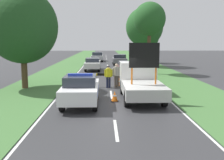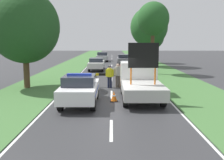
# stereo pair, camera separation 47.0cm
# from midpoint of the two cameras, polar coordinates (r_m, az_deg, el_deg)

# --- Properties ---
(ground_plane) EXTENTS (160.00, 160.00, 0.00)m
(ground_plane) POSITION_cam_midpoint_polar(r_m,az_deg,el_deg) (14.14, 0.88, -5.39)
(ground_plane) COLOR #333335
(lane_markings) EXTENTS (6.71, 73.66, 0.01)m
(lane_markings) POSITION_cam_midpoint_polar(r_m,az_deg,el_deg) (31.66, 0.41, 2.34)
(lane_markings) COLOR silver
(lane_markings) RESTS_ON ground
(grass_verge_left) EXTENTS (4.35, 120.00, 0.03)m
(grass_verge_left) POSITION_cam_midpoint_polar(r_m,az_deg,el_deg) (34.32, -8.97, 2.73)
(grass_verge_left) COLOR #427038
(grass_verge_left) RESTS_ON ground
(grass_verge_right) EXTENTS (4.35, 120.00, 0.03)m
(grass_verge_right) POSITION_cam_midpoint_polar(r_m,az_deg,el_deg) (34.39, 9.74, 2.72)
(grass_verge_right) COLOR #427038
(grass_verge_right) RESTS_ON ground
(police_car) EXTENTS (1.85, 4.52, 1.69)m
(police_car) POSITION_cam_midpoint_polar(r_m,az_deg,el_deg) (14.17, -6.02, -1.94)
(police_car) COLOR white
(police_car) RESTS_ON ground
(work_truck) EXTENTS (2.21, 5.24, 3.30)m
(work_truck) POSITION_cam_midpoint_polar(r_m,az_deg,el_deg) (15.70, 7.02, -0.22)
(work_truck) COLOR white
(work_truck) RESTS_ON ground
(road_barrier) EXTENTS (3.17, 0.08, 1.02)m
(road_barrier) POSITION_cam_midpoint_polar(r_m,az_deg,el_deg) (19.47, 0.94, 0.99)
(road_barrier) COLOR black
(road_barrier) RESTS_ON ground
(police_officer) EXTENTS (0.58, 0.37, 1.63)m
(police_officer) POSITION_cam_midpoint_polar(r_m,az_deg,el_deg) (19.05, 0.24, 1.17)
(police_officer) COLOR #191E38
(police_officer) RESTS_ON ground
(pedestrian_civilian) EXTENTS (0.63, 0.40, 1.76)m
(pedestrian_civilian) POSITION_cam_midpoint_polar(r_m,az_deg,el_deg) (19.16, 2.03, 1.41)
(pedestrian_civilian) COLOR brown
(pedestrian_civilian) RESTS_ON ground
(traffic_cone_near_police) EXTENTS (0.43, 0.43, 0.59)m
(traffic_cone_near_police) POSITION_cam_midpoint_polar(r_m,az_deg,el_deg) (14.83, 1.38, -3.58)
(traffic_cone_near_police) COLOR black
(traffic_cone_near_police) RESTS_ON ground
(traffic_cone_centre_front) EXTENTS (0.48, 0.48, 0.66)m
(traffic_cone_centre_front) POSITION_cam_midpoint_polar(r_m,az_deg,el_deg) (17.76, -7.13, -1.52)
(traffic_cone_centre_front) COLOR black
(traffic_cone_centre_front) RESTS_ON ground
(traffic_cone_near_truck) EXTENTS (0.48, 0.48, 0.67)m
(traffic_cone_near_truck) POSITION_cam_midpoint_polar(r_m,az_deg,el_deg) (19.85, 2.62, -0.40)
(traffic_cone_near_truck) COLOR black
(traffic_cone_near_truck) RESTS_ON ground
(queued_car_wagon_maroon) EXTENTS (1.79, 3.96, 1.51)m
(queued_car_wagon_maroon) POSITION_cam_midpoint_polar(r_m,az_deg,el_deg) (24.79, 4.47, 2.41)
(queued_car_wagon_maroon) COLOR maroon
(queued_car_wagon_maroon) RESTS_ON ground
(queued_car_van_white) EXTENTS (1.73, 4.60, 1.45)m
(queued_car_van_white) POSITION_cam_midpoint_polar(r_m,az_deg,el_deg) (30.60, -2.91, 3.56)
(queued_car_van_white) COLOR silver
(queued_car_van_white) RESTS_ON ground
(queued_car_suv_grey) EXTENTS (1.93, 4.48, 1.49)m
(queued_car_suv_grey) POSITION_cam_midpoint_polar(r_m,az_deg,el_deg) (37.99, 3.04, 4.53)
(queued_car_suv_grey) COLOR slate
(queued_car_suv_grey) RESTS_ON ground
(queued_car_sedan_silver) EXTENTS (1.86, 4.51, 1.55)m
(queued_car_sedan_silver) POSITION_cam_midpoint_polar(r_m,az_deg,el_deg) (44.38, -1.75, 5.12)
(queued_car_sedan_silver) COLOR #B2B2B7
(queued_car_sedan_silver) RESTS_ON ground
(roadside_tree_near_left) EXTENTS (4.91, 4.91, 7.82)m
(roadside_tree_near_left) POSITION_cam_midpoint_polar(r_m,az_deg,el_deg) (35.61, 8.48, 11.33)
(roadside_tree_near_left) COLOR #4C3823
(roadside_tree_near_left) RESTS_ON ground
(roadside_tree_near_right) EXTENTS (3.23, 3.23, 7.31)m
(roadside_tree_near_right) POSITION_cam_midpoint_polar(r_m,az_deg,el_deg) (27.43, 9.47, 12.89)
(roadside_tree_near_right) COLOR #4C3823
(roadside_tree_near_right) RESTS_ON ground
(roadside_tree_mid_left) EXTENTS (4.95, 4.95, 7.01)m
(roadside_tree_mid_left) POSITION_cam_midpoint_polar(r_m,az_deg,el_deg) (19.77, -17.84, 11.01)
(roadside_tree_mid_left) COLOR #4C3823
(roadside_tree_mid_left) RESTS_ON ground
(roadside_tree_mid_right) EXTENTS (3.53, 3.53, 5.88)m
(roadside_tree_mid_right) POSITION_cam_midpoint_polar(r_m,az_deg,el_deg) (41.13, 9.18, 9.23)
(roadside_tree_mid_right) COLOR #4C3823
(roadside_tree_mid_right) RESTS_ON ground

